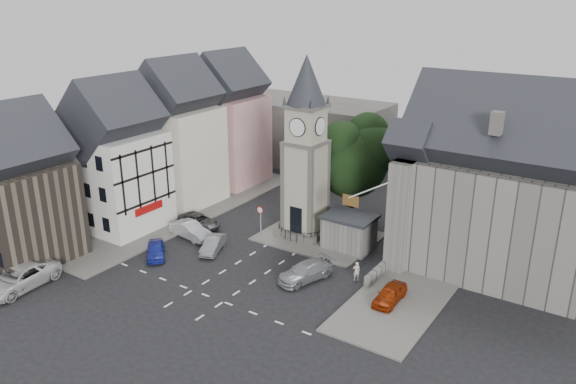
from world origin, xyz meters
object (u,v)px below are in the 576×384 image
Objects in this scene: clock_tower at (306,149)px; pedestrian at (356,271)px; car_west_blue at (156,250)px; car_east_red at (390,294)px; stone_shelter at (349,232)px.

pedestrian is (8.00, -5.28, -7.34)m from clock_tower.
car_east_red is at bearing -33.58° from car_west_blue.
clock_tower is 8.15m from stone_shelter.
car_west_blue is 0.98× the size of car_east_red.
clock_tower is at bearing -72.27° from pedestrian.
car_east_red is (11.50, -6.87, -7.48)m from clock_tower.
clock_tower is 10.35× the size of pedestrian.
clock_tower is 4.44× the size of car_west_blue.
pedestrian is at bearing -33.45° from clock_tower.
clock_tower is 4.35× the size of car_east_red.
stone_shelter is 1.15× the size of car_east_red.
stone_shelter is 1.18× the size of car_west_blue.
pedestrian is at bearing -56.27° from stone_shelter.
clock_tower is 12.07m from pedestrian.
pedestrian reaches higher than car_east_red.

